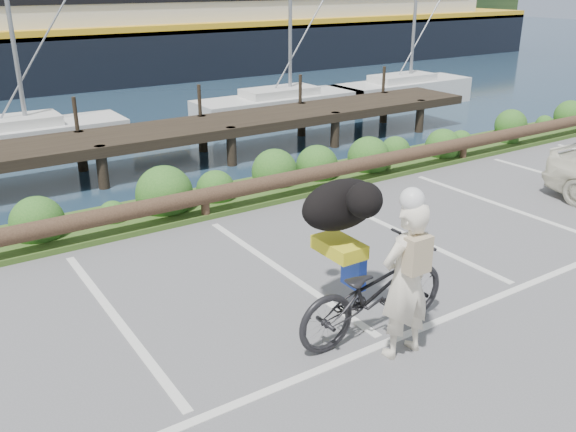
# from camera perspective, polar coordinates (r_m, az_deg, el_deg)

# --- Properties ---
(ground) EXTENTS (72.00, 72.00, 0.00)m
(ground) POSITION_cam_1_polar(r_m,az_deg,el_deg) (8.02, 7.29, -10.38)
(ground) COLOR #5A595C
(vegetation_strip) EXTENTS (34.00, 1.60, 0.10)m
(vegetation_strip) POSITION_cam_1_polar(r_m,az_deg,el_deg) (12.08, -9.16, 0.98)
(vegetation_strip) COLOR #3D5B21
(vegetation_strip) RESTS_ON ground
(log_rail) EXTENTS (32.00, 0.30, 0.60)m
(log_rail) POSITION_cam_1_polar(r_m,az_deg,el_deg) (11.50, -7.68, -0.26)
(log_rail) COLOR #443021
(log_rail) RESTS_ON ground
(bicycle) EXTENTS (2.25, 0.79, 1.18)m
(bicycle) POSITION_cam_1_polar(r_m,az_deg,el_deg) (7.65, 8.05, -6.99)
(bicycle) COLOR black
(bicycle) RESTS_ON ground
(cyclist) EXTENTS (0.71, 0.47, 1.93)m
(cyclist) POSITION_cam_1_polar(r_m,az_deg,el_deg) (7.14, 10.96, -5.95)
(cyclist) COLOR #EEE4CA
(cyclist) RESTS_ON ground
(dog) EXTENTS (0.57, 1.15, 0.66)m
(dog) POSITION_cam_1_polar(r_m,az_deg,el_deg) (7.78, 4.94, 1.07)
(dog) COLOR black
(dog) RESTS_ON bicycle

